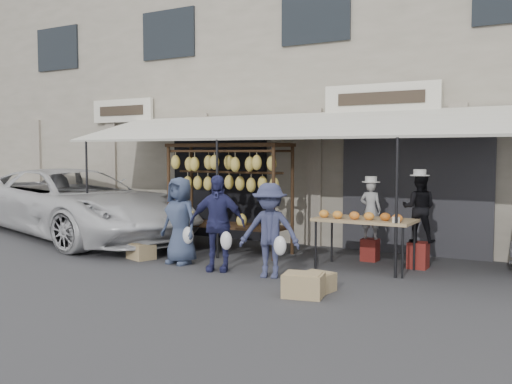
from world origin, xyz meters
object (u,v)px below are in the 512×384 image
Objects in this scene: crate_near_a at (303,285)px; van at (72,186)px; crate_near_b at (318,282)px; vendor_left at (371,210)px; crate_far at (141,251)px; customer_right at (270,230)px; customer_mid at (217,223)px; customer_left at (180,221)px; banana_rack at (228,176)px; vendor_right at (419,208)px; produce_table at (364,220)px.

van is at bearing 160.54° from crate_near_a.
vendor_left is at bearing 92.00° from crate_near_b.
van is at bearing 156.03° from crate_far.
vendor_left is at bearing 50.94° from customer_right.
customer_right is 3.00m from crate_far.
vendor_left is 1.99× the size of crate_near_a.
customer_mid is 2.35m from crate_near_a.
customer_left is 0.96× the size of customer_mid.
crate_near_a is at bearing -40.97° from banana_rack.
vendor_right is 2.68× the size of crate_near_b.
crate_far is (-1.88, 0.17, -0.68)m from customer_mid.
customer_left is at bearing 150.43° from customer_mid.
vendor_right is 3.11m from crate_near_a.
produce_table is at bearing -5.82° from banana_rack.
vendor_left reaches higher than produce_table.
vendor_right is 2.72m from crate_near_b.
customer_mid reaches higher than crate_far.
banana_rack is at bearing 97.95° from customer_mid.
vendor_right reaches higher than crate_far.
crate_far is at bearing 164.96° from crate_near_a.
vendor_left is at bearing -69.04° from van.
customer_right is 3.09× the size of crate_far.
crate_near_a is 1.23× the size of crate_near_b.
customer_right is at bearing -19.87° from customer_mid.
customer_mid is (-2.01, -2.19, -0.14)m from vendor_left.
produce_table is 3.33m from customer_left.
banana_rack reaches higher than customer_mid.
customer_mid is 3.31× the size of crate_far.
customer_right reaches higher than crate_near_b.
vendor_right reaches higher than crate_near_b.
produce_table is 1.06× the size of customer_left.
produce_table is 0.90m from vendor_left.
vendor_left is (2.84, 0.56, -0.60)m from banana_rack.
produce_table is 1.92m from crate_near_b.
customer_mid is at bearing 167.88° from crate_near_b.
banana_rack is at bearing 123.35° from customer_right.
crate_near_a is (1.03, -0.87, -0.61)m from customer_right.
vendor_left is 3.58m from customer_left.
crate_near_b is (-0.08, -1.77, -0.73)m from produce_table.
vendor_right is 0.76× the size of customer_left.
customer_mid reaches higher than crate_near_a.
banana_rack is at bearing 54.19° from crate_far.
vendor_right reaches higher than produce_table.
vendor_right is at bearing 32.29° from customer_left.
customer_left is at bearing 160.52° from crate_near_a.
crate_near_b is at bearing -88.43° from van.
customer_right reaches higher than produce_table.
vendor_left reaches higher than crate_near_a.
banana_rack is 3.87m from crate_near_b.
vendor_left is 0.19× the size of van.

